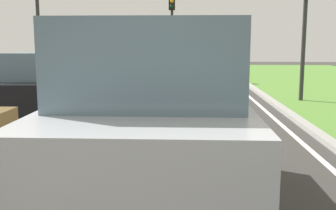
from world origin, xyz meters
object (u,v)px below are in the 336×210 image
Objects in this scene: car_hatchback_far at (40,86)px; car_suv_ahead at (156,120)px; traffic_light_near_right at (306,8)px; traffic_light_far_median at (172,18)px; traffic_light_overhead_left at (36,0)px.

car_suv_ahead is at bearing -61.23° from car_hatchback_far.
car_hatchback_far is 0.80× the size of traffic_light_near_right.
traffic_light_near_right is (4.29, 9.16, 1.95)m from car_suv_ahead.
traffic_light_near_right reaches higher than traffic_light_far_median.
traffic_light_overhead_left is (-1.92, 5.33, 2.73)m from car_hatchback_far.
traffic_light_overhead_left reaches higher than car_hatchback_far.
traffic_light_near_right is at bearing -12.14° from traffic_light_overhead_left.
traffic_light_overhead_left is (-5.40, 11.25, 2.45)m from car_suv_ahead.
traffic_light_overhead_left is at bearing -133.14° from traffic_light_far_median.
car_suv_ahead reaches higher than car_hatchback_far.
car_suv_ahead is at bearing -115.10° from traffic_light_near_right.
traffic_light_near_right is at bearing 65.44° from car_suv_ahead.
traffic_light_near_right is (7.78, 3.24, 2.24)m from car_hatchback_far.
car_suv_ahead is 12.72m from traffic_light_overhead_left.
car_hatchback_far is 0.82× the size of traffic_light_far_median.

